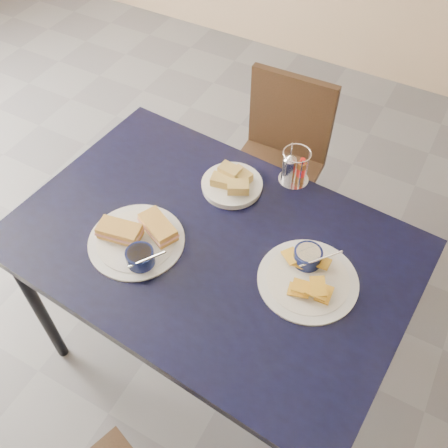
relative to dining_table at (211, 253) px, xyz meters
The scene contains 7 objects.
ground 0.74m from the dining_table, 145.46° to the right, with size 6.00×6.00×0.00m, color #515156.
dining_table is the anchor object (origin of this frame).
chair_far 0.83m from the dining_table, 96.03° to the left, with size 0.40×0.39×0.83m.
sandwich_plate 0.25m from the dining_table, 150.75° to the right, with size 0.32×0.32×0.12m.
plantain_plate 0.34m from the dining_table, ahead, with size 0.31×0.31×0.12m.
bread_basket 0.27m from the dining_table, 102.00° to the left, with size 0.22×0.22×0.07m.
condiment_caddy 0.43m from the dining_table, 73.39° to the left, with size 0.11×0.11×0.14m.
Camera 1 is at (0.75, -0.70, 2.05)m, focal length 40.00 mm.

